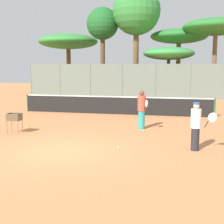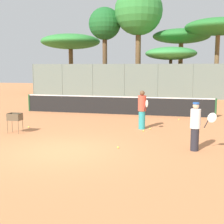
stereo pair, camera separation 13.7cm
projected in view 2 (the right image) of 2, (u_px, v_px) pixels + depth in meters
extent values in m
plane|color=#D37F4C|center=(60.00, 151.00, 10.41)|extent=(80.00, 80.00, 0.00)
cylinder|color=#26592D|center=(29.00, 103.00, 19.83)|extent=(0.10, 0.10, 1.07)
cylinder|color=#26592D|center=(216.00, 108.00, 17.22)|extent=(0.10, 0.10, 1.07)
cube|color=black|center=(116.00, 106.00, 18.53)|extent=(11.34, 0.01, 1.01)
cube|color=white|center=(116.00, 97.00, 18.46)|extent=(11.34, 0.02, 0.06)
cylinder|color=slate|center=(33.00, 80.00, 30.57)|extent=(0.08, 0.08, 3.07)
cylinder|color=slate|center=(62.00, 80.00, 29.87)|extent=(0.08, 0.08, 3.07)
cylinder|color=slate|center=(92.00, 80.00, 29.17)|extent=(0.08, 0.08, 3.07)
cylinder|color=slate|center=(124.00, 81.00, 28.48)|extent=(0.08, 0.08, 3.07)
cylinder|color=slate|center=(157.00, 81.00, 27.78)|extent=(0.08, 0.08, 3.07)
cylinder|color=slate|center=(193.00, 82.00, 27.08)|extent=(0.08, 0.08, 3.07)
cube|color=slate|center=(141.00, 81.00, 28.13)|extent=(21.25, 0.01, 3.07)
cylinder|color=brown|center=(180.00, 69.00, 32.11)|extent=(0.46, 0.46, 5.16)
ellipsoid|color=#28722D|center=(181.00, 36.00, 31.63)|extent=(5.79, 5.79, 1.45)
cylinder|color=brown|center=(216.00, 67.00, 28.75)|extent=(0.40, 0.40, 5.65)
ellipsoid|color=#28722D|center=(218.00, 27.00, 28.24)|extent=(6.00, 6.00, 1.50)
cylinder|color=brown|center=(170.00, 78.00, 29.29)|extent=(0.30, 0.30, 3.44)
ellipsoid|color=#388E42|center=(171.00, 53.00, 28.95)|extent=(4.75, 4.75, 1.19)
cylinder|color=brown|center=(138.00, 61.00, 30.81)|extent=(0.52, 0.52, 6.77)
sphere|color=#338438|center=(139.00, 11.00, 30.12)|extent=(4.66, 4.66, 4.66)
cylinder|color=brown|center=(105.00, 64.00, 31.78)|extent=(0.47, 0.47, 6.13)
sphere|color=#1E6028|center=(105.00, 24.00, 31.20)|extent=(3.21, 3.21, 3.21)
cylinder|color=brown|center=(71.00, 71.00, 34.39)|extent=(0.47, 0.47, 4.72)
ellipsoid|color=#338438|center=(71.00, 42.00, 33.93)|extent=(6.44, 6.44, 1.61)
cylinder|color=#26262D|center=(195.00, 139.00, 10.46)|extent=(0.27, 0.27, 0.77)
cylinder|color=white|center=(195.00, 119.00, 10.35)|extent=(0.34, 0.34, 0.64)
sphere|color=#DBB28C|center=(196.00, 106.00, 10.29)|extent=(0.21, 0.21, 0.21)
cylinder|color=#2659B2|center=(196.00, 103.00, 10.28)|extent=(0.22, 0.22, 0.05)
cylinder|color=black|center=(206.00, 124.00, 10.26)|extent=(0.15, 0.05, 0.27)
ellipsoid|color=silver|center=(212.00, 118.00, 10.17)|extent=(0.40, 0.08, 0.43)
cylinder|color=teal|center=(142.00, 120.00, 14.12)|extent=(0.29, 0.29, 0.83)
cylinder|color=#E54C38|center=(142.00, 103.00, 14.01)|extent=(0.36, 0.36, 0.69)
sphere|color=brown|center=(142.00, 93.00, 13.94)|extent=(0.23, 0.23, 0.23)
cylinder|color=black|center=(145.00, 108.00, 13.69)|extent=(0.10, 0.14, 0.27)
ellipsoid|color=silver|center=(147.00, 104.00, 13.48)|extent=(0.22, 0.36, 0.43)
cylinder|color=brown|center=(8.00, 127.00, 13.17)|extent=(0.02, 0.02, 0.55)
cylinder|color=brown|center=(18.00, 128.00, 13.05)|extent=(0.02, 0.02, 0.55)
cylinder|color=brown|center=(12.00, 126.00, 13.52)|extent=(0.02, 0.02, 0.55)
cylinder|color=brown|center=(23.00, 126.00, 13.40)|extent=(0.02, 0.02, 0.55)
cube|color=brown|center=(15.00, 120.00, 13.25)|extent=(0.55, 0.40, 0.01)
cube|color=brown|center=(12.00, 117.00, 13.03)|extent=(0.55, 0.01, 0.30)
cube|color=brown|center=(17.00, 116.00, 13.42)|extent=(0.55, 0.01, 0.30)
cube|color=brown|center=(9.00, 116.00, 13.29)|extent=(0.01, 0.40, 0.30)
cube|color=brown|center=(21.00, 117.00, 13.16)|extent=(0.01, 0.40, 0.30)
sphere|color=#D1E54C|center=(13.00, 120.00, 13.10)|extent=(0.07, 0.07, 0.07)
sphere|color=#D1E54C|center=(16.00, 120.00, 13.14)|extent=(0.07, 0.07, 0.07)
sphere|color=#D1E54C|center=(20.00, 118.00, 13.34)|extent=(0.07, 0.07, 0.07)
sphere|color=#D1E54C|center=(19.00, 118.00, 13.17)|extent=(0.07, 0.07, 0.07)
sphere|color=#D1E54C|center=(16.00, 119.00, 13.28)|extent=(0.07, 0.07, 0.07)
sphere|color=#D1E54C|center=(15.00, 118.00, 13.21)|extent=(0.07, 0.07, 0.07)
sphere|color=#D1E54C|center=(9.00, 119.00, 13.15)|extent=(0.07, 0.07, 0.07)
sphere|color=#D1E54C|center=(19.00, 119.00, 13.34)|extent=(0.07, 0.07, 0.07)
sphere|color=#D1E54C|center=(19.00, 119.00, 13.23)|extent=(0.07, 0.07, 0.07)
sphere|color=#D1E54C|center=(15.00, 119.00, 16.56)|extent=(0.07, 0.07, 0.07)
sphere|color=#D1E54C|center=(29.00, 127.00, 14.48)|extent=(0.07, 0.07, 0.07)
sphere|color=#D1E54C|center=(143.00, 131.00, 13.63)|extent=(0.07, 0.07, 0.07)
sphere|color=#D1E54C|center=(179.00, 119.00, 16.56)|extent=(0.07, 0.07, 0.07)
sphere|color=#D1E54C|center=(13.00, 117.00, 17.40)|extent=(0.07, 0.07, 0.07)
sphere|color=#D1E54C|center=(150.00, 129.00, 14.09)|extent=(0.07, 0.07, 0.07)
sphere|color=#D1E54C|center=(118.00, 147.00, 10.80)|extent=(0.07, 0.07, 0.07)
cube|color=#3F4C8C|center=(114.00, 90.00, 31.49)|extent=(4.20, 1.70, 0.90)
cube|color=#33383D|center=(112.00, 82.00, 31.42)|extent=(2.20, 1.50, 0.70)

